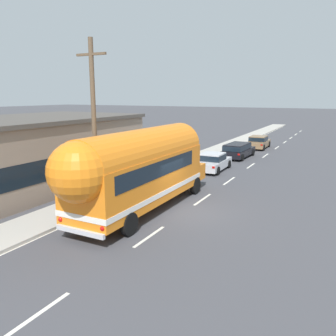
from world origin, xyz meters
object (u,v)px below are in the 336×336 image
(car_lead, at_px, (213,161))
(car_third, at_px, (258,142))
(utility_pole, at_px, (94,121))
(car_second, at_px, (238,149))
(painted_bus, at_px, (137,168))

(car_lead, relative_size, car_third, 0.97)
(utility_pole, height_order, car_second, utility_pole)
(painted_bus, bearing_deg, car_third, 89.45)
(car_lead, bearing_deg, car_second, 88.61)
(painted_bus, relative_size, car_third, 2.61)
(utility_pole, bearing_deg, car_lead, 77.01)
(utility_pole, relative_size, car_lead, 1.99)
(painted_bus, height_order, car_third, painted_bus)
(car_second, xyz_separation_m, car_third, (0.30, 6.81, -0.06))
(car_second, bearing_deg, utility_pole, -98.80)
(utility_pole, distance_m, car_lead, 11.71)
(car_lead, height_order, car_third, same)
(utility_pole, relative_size, painted_bus, 0.74)
(car_lead, bearing_deg, painted_bus, -88.89)
(car_lead, distance_m, car_second, 6.29)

